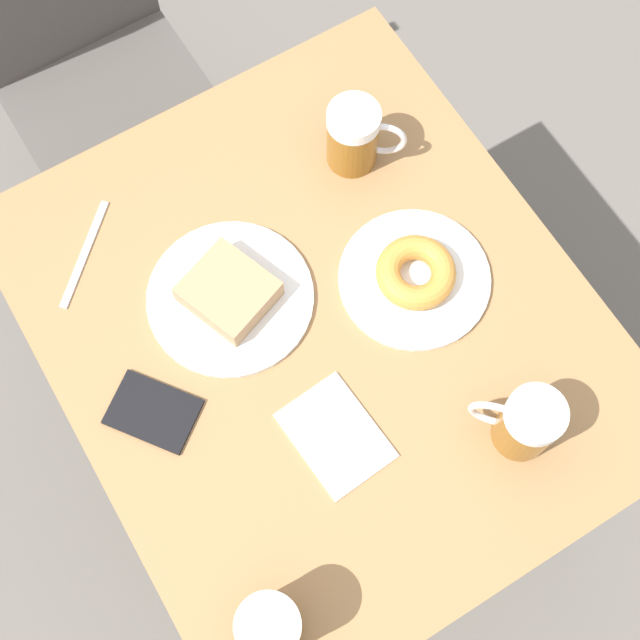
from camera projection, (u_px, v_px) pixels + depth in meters
ground_plane at (320, 438)px, 2.07m from camera, size 8.00×8.00×0.00m
table at (320, 340)px, 1.42m from camera, size 0.79×0.92×0.76m
chair at (83, 47)px, 1.82m from camera, size 0.41×0.41×0.89m
plate_with_cake at (230, 295)px, 1.36m from camera, size 0.26×0.26×0.05m
plate_with_donut at (415, 276)px, 1.37m from camera, size 0.24×0.24×0.05m
beer_mug_left at (355, 136)px, 1.40m from camera, size 0.11×0.10×0.12m
beer_mug_center at (269, 630)px, 1.14m from camera, size 0.11×0.10×0.12m
beer_mug_right at (526, 423)px, 1.24m from camera, size 0.10×0.11×0.12m
napkin_folded at (336, 435)px, 1.29m from camera, size 0.13×0.16×0.00m
fork at (85, 254)px, 1.40m from camera, size 0.15×0.14×0.00m
passport_near_edge at (153, 412)px, 1.30m from camera, size 0.15×0.15×0.01m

